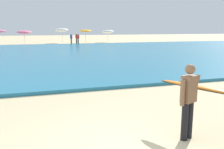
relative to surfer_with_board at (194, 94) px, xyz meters
name	(u,v)px	position (x,y,z in m)	size (l,w,h in m)	color
sea	(52,54)	(-2.00, 18.75, -0.96)	(120.00, 28.00, 0.14)	teal
surfer_with_board	(194,94)	(0.00, 0.00, 0.00)	(1.31, 2.30, 1.73)	black
beach_umbrella_2	(24,32)	(-4.91, 35.35, 0.81)	(2.11, 2.14, 2.16)	beige
beach_umbrella_3	(62,30)	(0.93, 37.06, 1.08)	(2.15, 2.18, 2.46)	beige
beach_umbrella_4	(85,31)	(4.72, 36.20, 0.97)	(2.04, 2.06, 2.24)	beige
beach_umbrella_5	(108,32)	(8.78, 36.76, 0.78)	(2.08, 2.12, 2.18)	beige
beachgoer_near_row_left	(76,38)	(2.92, 34.61, -0.18)	(0.32, 0.20, 1.58)	#383842
beachgoer_near_row_mid	(78,39)	(2.98, 33.39, -0.18)	(0.32, 0.20, 1.58)	#383842
beachgoer_near_row_right	(71,39)	(1.95, 33.62, -0.18)	(0.32, 0.20, 1.58)	#383842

